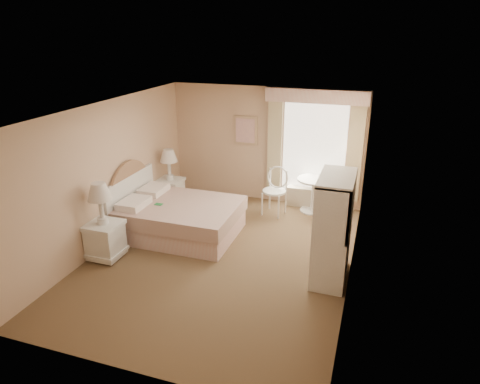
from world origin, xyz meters
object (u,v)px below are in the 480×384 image
(nightstand_far, at_px, (170,185))
(round_table, at_px, (313,190))
(armoire, at_px, (333,237))
(nightstand_near, at_px, (104,231))
(bed, at_px, (176,216))
(cafe_chair, at_px, (276,187))

(nightstand_far, relative_size, round_table, 1.71)
(round_table, xyz_separation_m, armoire, (0.68, -2.45, 0.21))
(nightstand_near, relative_size, nightstand_far, 1.06)
(bed, distance_m, cafe_chair, 2.17)
(armoire, bearing_deg, round_table, 105.42)
(cafe_chair, bearing_deg, bed, -124.96)
(nightstand_near, xyz_separation_m, cafe_chair, (2.25, 2.71, 0.08))
(round_table, bearing_deg, armoire, -74.58)
(nightstand_far, bearing_deg, armoire, -26.42)
(nightstand_near, height_order, armoire, armoire)
(bed, relative_size, armoire, 1.27)
(cafe_chair, bearing_deg, nightstand_far, -161.70)
(nightstand_near, xyz_separation_m, nightstand_far, (-0.00, 2.39, -0.03))
(round_table, height_order, cafe_chair, cafe_chair)
(round_table, height_order, armoire, armoire)
(nightstand_far, distance_m, armoire, 4.08)
(cafe_chair, relative_size, armoire, 0.59)
(bed, xyz_separation_m, nightstand_near, (-0.72, -1.19, 0.15))
(nightstand_near, bearing_deg, bed, 58.84)
(round_table, bearing_deg, nightstand_near, -134.51)
(nightstand_near, height_order, round_table, nightstand_near)
(nightstand_far, xyz_separation_m, armoire, (3.65, -1.81, 0.22))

